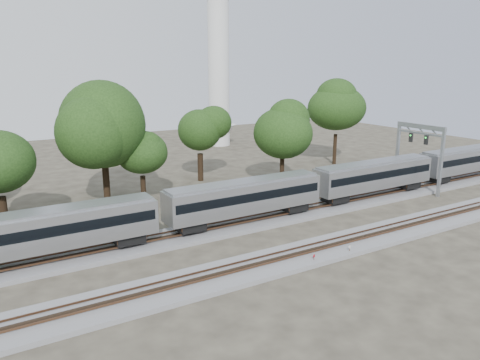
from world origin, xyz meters
name	(u,v)px	position (x,y,z in m)	size (l,w,h in m)	color
ground	(253,248)	(0.00, 0.00, 0.00)	(160.00, 160.00, 0.00)	#383328
track_far	(223,228)	(0.00, 6.00, 0.21)	(160.00, 5.00, 0.73)	slate
track_near	(278,261)	(0.00, -4.00, 0.21)	(160.00, 5.00, 0.73)	slate
train	(375,174)	(22.37, 6.00, 3.30)	(132.74, 3.24, 4.77)	#B1B3B9
switch_stand_red	(314,258)	(2.62, -5.74, 0.57)	(0.28, 0.11, 0.90)	#512D19
switch_stand_white	(350,249)	(6.71, -5.89, 0.59)	(0.29, 0.10, 0.93)	#512D19
switch_lever	(340,253)	(5.99, -5.46, 0.15)	(0.50, 0.30, 0.30)	#512D19
signal_gantry	(419,143)	(30.51, 6.00, 6.71)	(0.64, 7.57, 9.21)	gray
tree_3	(102,124)	(-7.85, 21.39, 10.03)	(10.20, 10.20, 14.39)	black
tree_4	(141,152)	(-3.75, 19.69, 6.49)	(6.62, 6.62, 9.34)	black
tree_5	(200,130)	(7.60, 26.49, 7.60)	(7.75, 7.75, 10.92)	black
tree_6	(283,133)	(15.42, 16.62, 7.78)	(7.93, 7.93, 11.18)	black
tree_7	(337,108)	(32.95, 25.11, 9.72)	(9.89, 9.89, 13.95)	black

